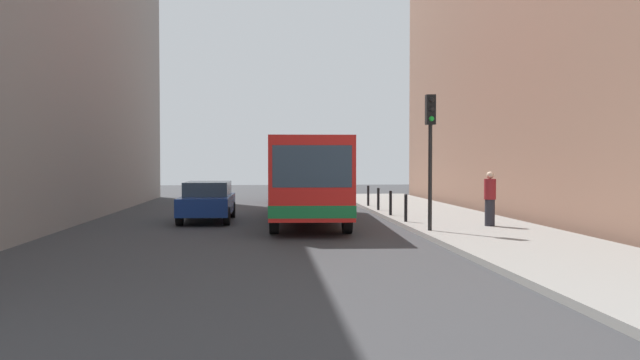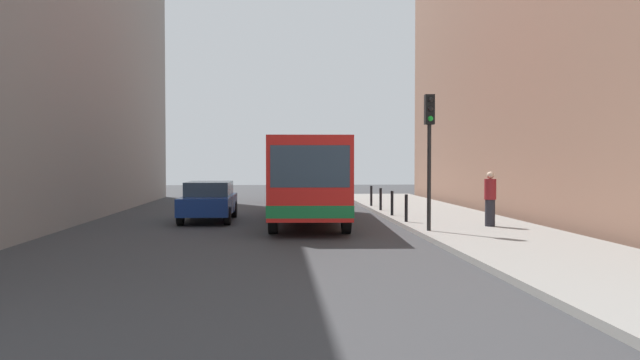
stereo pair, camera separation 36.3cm
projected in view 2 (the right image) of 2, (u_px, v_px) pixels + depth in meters
ground_plane at (309, 231)px, 20.03m from camera, size 80.00×80.00×0.00m
sidewalk at (473, 227)px, 20.42m from camera, size 4.40×40.00×0.15m
building_right at (592, 45)px, 24.65m from camera, size 7.00×32.00×13.74m
bus at (309, 175)px, 23.19m from camera, size 3.05×11.13×3.00m
car_beside_bus at (209, 200)px, 23.34m from camera, size 1.90×4.42×1.48m
car_behind_bus at (294, 188)px, 34.00m from camera, size 1.90×4.42×1.48m
traffic_light at (429, 136)px, 18.65m from camera, size 0.28×0.33×4.10m
bollard_near at (406, 208)px, 21.50m from camera, size 0.11×0.11×0.95m
bollard_mid at (392, 203)px, 24.10m from camera, size 0.11×0.11×0.95m
bollard_far at (381, 199)px, 26.71m from camera, size 0.11×0.11×0.95m
bollard_farthest at (371, 196)px, 29.31m from camera, size 0.11×0.11×0.95m
pedestrian_near_signal at (490, 199)px, 20.02m from camera, size 0.38×0.38×1.76m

